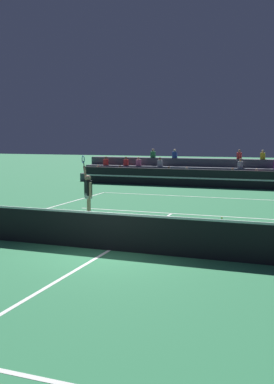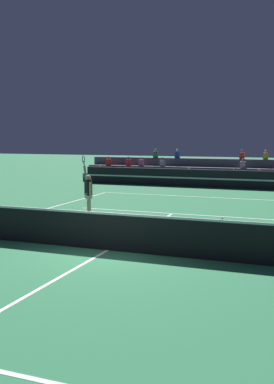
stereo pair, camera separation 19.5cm
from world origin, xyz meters
name	(u,v)px [view 2 (the right image)]	position (x,y,z in m)	size (l,w,h in m)	color
ground_plane	(108,250)	(0.00, 0.00, 0.00)	(120.00, 120.00, 0.00)	#2D7A4C
court_lines	(108,250)	(0.00, 0.00, 0.00)	(11.10, 23.90, 0.01)	white
tennis_net	(108,231)	(0.00, 0.00, 0.54)	(12.00, 0.10, 1.10)	#2D6B38
sponsor_banner_wall	(218,179)	(0.00, 16.59, 0.55)	(18.00, 0.26, 1.10)	black
bleacher_stand	(225,174)	(-0.01, 19.13, 0.65)	(19.68, 2.85, 2.28)	#4C515B
tennis_player	(88,194)	(-2.54, 3.87, 0.99)	(0.76, 0.80, 2.47)	tan
tennis_ball	(222,218)	(2.12, 5.93, 0.03)	(0.07, 0.07, 0.07)	#C6DB33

